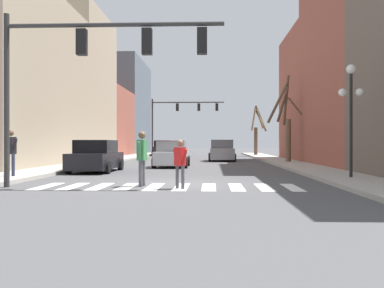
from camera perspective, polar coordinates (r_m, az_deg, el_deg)
The scene contains 18 objects.
ground_plane at distance 16.02m, azimuth -2.67°, elevation -5.04°, with size 240.00×240.00×0.00m, color #4C4C4F.
sidewalk_right at distance 16.78m, azimuth 20.68°, elevation -4.55°, with size 2.33×90.00×0.15m.
building_row_left at distance 41.96m, azimuth -14.57°, elevation 5.67°, with size 6.00×58.36×12.61m.
building_row_right at distance 28.78m, azimuth 21.72°, elevation 7.91°, with size 6.00×32.92×11.95m.
crosswalk_stripes at distance 14.80m, azimuth -3.09°, elevation -5.45°, with size 8.55×2.60×0.01m.
traffic_signal_near at distance 15.12m, azimuth -12.84°, elevation 10.69°, with size 7.17×0.28×5.65m.
traffic_signal_far at distance 50.63m, azimuth -1.65°, elevation 3.95°, with size 8.17×0.28×6.44m.
street_lamp_right_corner at distance 18.12m, azimuth 19.54°, elevation 5.62°, with size 0.95×0.36×4.28m.
car_driving_away_lane at distance 40.72m, azimuth -2.25°, elevation -0.82°, with size 2.21×4.47×1.66m.
car_parked_left_near at distance 22.96m, azimuth -12.06°, elevation -1.61°, with size 2.07×4.81×1.59m.
car_driving_toward_lane at distance 27.04m, azimuth -2.58°, elevation -1.39°, with size 2.03×4.37×1.56m.
car_parked_right_mid at distance 52.52m, azimuth -3.78°, elevation -0.58°, with size 2.14×4.42×1.75m.
car_parked_right_far at distance 36.16m, azimuth 3.81°, elevation -0.91°, with size 2.13×4.65×1.71m.
pedestrian_crossing_street at distance 19.00m, azimuth -22.04°, elevation -0.55°, with size 0.73×0.45×1.81m.
pedestrian_on_left_sidewalk at distance 14.10m, azimuth -1.53°, elevation -2.02°, with size 0.53×0.52×1.54m.
pedestrian_near_right_corner at distance 15.01m, azimuth -6.37°, elevation -1.25°, with size 0.30×0.79×1.83m.
street_tree_left_far at distance 32.69m, azimuth 11.89°, elevation 2.68°, with size 2.99×1.74×6.11m.
street_tree_right_near at distance 50.12m, azimuth 8.30°, elevation 1.71°, with size 1.80×1.80×5.50m.
Camera 1 is at (1.43, -15.89, 1.43)m, focal length 42.00 mm.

